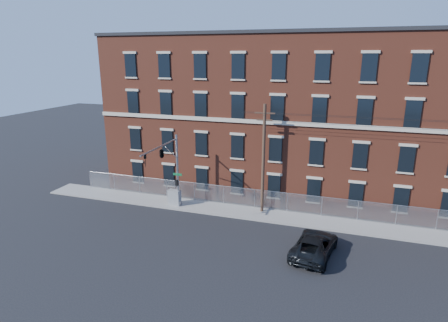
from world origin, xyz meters
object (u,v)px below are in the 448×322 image
object	(u,v)px
pickup_truck	(314,245)
traffic_signal_mast	(166,159)
utility_cabinet	(174,197)
utility_pole_near	(263,157)

from	to	relation	value
pickup_truck	traffic_signal_mast	bearing A→B (deg)	-2.99
pickup_truck	utility_cabinet	world-z (taller)	utility_cabinet
traffic_signal_mast	utility_pole_near	world-z (taller)	utility_pole_near
traffic_signal_mast	pickup_truck	xyz separation A→B (m)	(13.29, -2.95, -4.61)
traffic_signal_mast	utility_pole_near	distance (m)	8.70
traffic_signal_mast	utility_pole_near	size ratio (longest dim) A/B	0.70
pickup_truck	utility_pole_near	bearing A→B (deg)	-40.75
traffic_signal_mast	utility_cabinet	xyz separation A→B (m)	(-0.43, 2.32, -4.52)
pickup_truck	utility_cabinet	xyz separation A→B (m)	(-13.72, 5.28, 0.09)
traffic_signal_mast	pickup_truck	world-z (taller)	traffic_signal_mast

